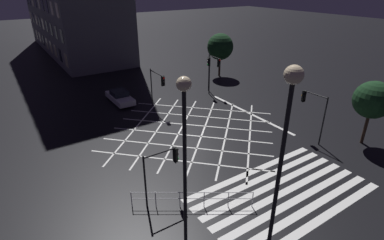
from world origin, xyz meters
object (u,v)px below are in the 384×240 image
object	(u,v)px
traffic_light_median_north	(158,82)
street_lamp_west	(185,160)
traffic_light_sw_main	(164,164)
street_tree_far	(220,47)
street_tree_near	(373,100)
traffic_light_ne_cross	(214,66)
waiting_car	(120,97)
traffic_light_ne_main	(209,68)
street_lamp_east	(282,156)
traffic_light_se_cross	(312,105)

from	to	relation	value
traffic_light_median_north	street_lamp_west	world-z (taller)	street_lamp_west
street_lamp_west	traffic_light_sw_main	bearing A→B (deg)	70.47
traffic_light_sw_main	street_lamp_west	xyz separation A→B (m)	(-1.91, -5.39, 3.81)
traffic_light_sw_main	street_tree_far	xyz separation A→B (m)	(18.51, 18.40, 1.46)
street_tree_near	traffic_light_sw_main	bearing A→B (deg)	170.70
traffic_light_ne_cross	waiting_car	distance (m)	10.96
traffic_light_ne_main	street_lamp_west	xyz separation A→B (m)	(-14.94, -18.81, 3.26)
traffic_light_sw_main	traffic_light_median_north	size ratio (longest dim) A/B	0.86
traffic_light_ne_main	street_lamp_west	world-z (taller)	street_lamp_west
traffic_light_median_north	street_lamp_east	bearing A→B (deg)	-16.47
traffic_light_ne_main	street_tree_near	bearing A→B (deg)	102.53
waiting_car	street_tree_far	bearing A→B (deg)	97.23
traffic_light_se_cross	street_tree_far	size ratio (longest dim) A/B	0.72
traffic_light_se_cross	waiting_car	xyz separation A→B (m)	(-9.93, 16.31, -2.38)
street_tree_near	waiting_car	xyz separation A→B (m)	(-13.08, 19.22, -3.09)
street_lamp_east	street_tree_near	distance (m)	17.64
street_lamp_west	street_tree_far	world-z (taller)	street_lamp_west
traffic_light_ne_cross	street_tree_near	world-z (taller)	street_tree_near
street_tree_near	waiting_car	size ratio (longest dim) A/B	1.16
street_lamp_east	traffic_light_se_cross	bearing A→B (deg)	30.97
traffic_light_se_cross	street_lamp_west	bearing A→B (deg)	109.95
street_lamp_east	waiting_car	bearing A→B (deg)	81.92
traffic_light_se_cross	street_tree_far	bearing A→B (deg)	-15.49
traffic_light_sw_main	street_tree_near	xyz separation A→B (m)	(16.61, -2.72, 1.20)
street_lamp_west	waiting_car	size ratio (longest dim) A/B	2.09
traffic_light_median_north	traffic_light_sw_main	bearing A→B (deg)	-26.13
traffic_light_ne_main	waiting_car	xyz separation A→B (m)	(-9.50, 3.08, -2.44)
traffic_light_sw_main	traffic_light_ne_main	world-z (taller)	traffic_light_ne_main
traffic_light_se_cross	street_tree_far	world-z (taller)	street_tree_far
traffic_light_sw_main	traffic_light_ne_cross	bearing A→B (deg)	44.17
street_lamp_west	street_tree_near	bearing A→B (deg)	8.20
traffic_light_median_north	street_lamp_west	size ratio (longest dim) A/B	0.43
traffic_light_ne_main	traffic_light_se_cross	xyz separation A→B (m)	(0.43, -13.23, -0.06)
traffic_light_sw_main	street_tree_far	bearing A→B (deg)	44.84
traffic_light_se_cross	traffic_light_median_north	bearing A→B (deg)	31.68
street_lamp_east	traffic_light_median_north	bearing A→B (deg)	73.53
traffic_light_ne_main	traffic_light_median_north	world-z (taller)	traffic_light_ne_main
traffic_light_ne_main	traffic_light_ne_cross	distance (m)	0.68
traffic_light_ne_cross	traffic_light_median_north	size ratio (longest dim) A/B	1.10
waiting_car	traffic_light_ne_main	bearing A→B (deg)	72.02
traffic_light_median_north	traffic_light_ne_main	bearing A→B (deg)	99.40
traffic_light_ne_cross	traffic_light_se_cross	distance (m)	13.11
traffic_light_ne_cross	street_lamp_east	world-z (taller)	street_lamp_east
street_lamp_west	waiting_car	bearing A→B (deg)	76.05
traffic_light_se_cross	traffic_light_ne_cross	bearing A→B (deg)	-0.99
traffic_light_se_cross	street_tree_near	bearing A→B (deg)	-132.74
traffic_light_ne_main	traffic_light_median_north	xyz separation A→B (m)	(-7.01, -1.16, -0.12)
traffic_light_se_cross	traffic_light_sw_main	bearing A→B (deg)	90.82
traffic_light_sw_main	street_tree_far	size ratio (longest dim) A/B	0.60
traffic_light_ne_main	street_tree_far	size ratio (longest dim) A/B	0.75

